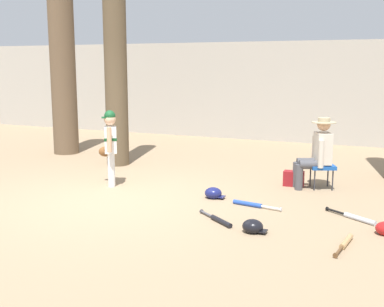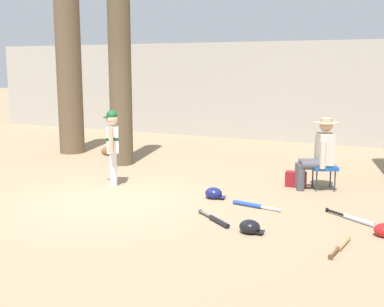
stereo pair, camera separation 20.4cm
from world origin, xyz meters
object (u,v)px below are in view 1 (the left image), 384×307
young_ballplayer (110,143)px  batting_helmet_navy (213,193)px  bat_blue_youth (251,204)px  bat_aluminum_silver (356,218)px  tree_near_player (115,46)px  seated_spectator (317,151)px  bat_wood_tan (345,243)px  bat_black_composite (219,220)px  tree_far_left (63,66)px  folding_stool (322,167)px  batting_helmet_black (253,226)px  handbag_beside_stool (294,179)px

young_ballplayer → batting_helmet_navy: 2.04m
bat_blue_youth → batting_helmet_navy: (-0.68, 0.21, 0.05)m
bat_aluminum_silver → tree_near_player: bearing=158.4°
seated_spectator → bat_wood_tan: size_ratio=1.65×
bat_wood_tan → bat_black_composite: bearing=172.5°
young_ballplayer → seated_spectator: bearing=20.0°
bat_wood_tan → bat_black_composite: same height
bat_black_composite → bat_blue_youth: 0.91m
seated_spectator → bat_blue_youth: (-0.67, -1.49, -0.61)m
bat_wood_tan → batting_helmet_navy: size_ratio=2.26×
bat_wood_tan → batting_helmet_navy: bearing=148.3°
tree_near_player → tree_far_left: 2.02m
bat_black_composite → seated_spectator: bearing=70.3°
tree_far_left → bat_aluminum_silver: bearing=-21.2°
bat_black_composite → bat_aluminum_silver: bearing=26.8°
folding_stool → bat_wood_tan: (0.70, -2.64, -0.33)m
bat_aluminum_silver → batting_helmet_navy: size_ratio=2.24×
folding_stool → young_ballplayer: bearing=-160.0°
batting_helmet_black → handbag_beside_stool: bearing=91.1°
seated_spectator → batting_helmet_black: 2.67m
young_ballplayer → bat_black_composite: 2.80m
handbag_beside_stool → tree_far_left: bearing=169.1°
tree_far_left → handbag_beside_stool: bearing=-10.9°
young_ballplayer → handbag_beside_stool: bearing=22.6°
tree_near_player → bat_aluminum_silver: 5.85m
bat_wood_tan → bat_blue_youth: size_ratio=0.94×
tree_far_left → batting_helmet_black: 7.05m
bat_aluminum_silver → folding_stool: bearing=114.4°
tree_far_left → batting_helmet_black: (5.68, -3.69, -1.95)m
folding_stool → tree_far_left: (-6.09, 1.06, 1.66)m
batting_helmet_navy → tree_far_left: bearing=152.9°
tree_near_player → folding_stool: size_ratio=10.76×
seated_spectator → tree_far_left: tree_far_left is taller
bat_wood_tan → bat_black_composite: (-1.64, 0.22, -0.00)m
handbag_beside_stool → bat_wood_tan: size_ratio=0.47×
seated_spectator → batting_helmet_black: seated_spectator is taller
young_ballplayer → bat_black_composite: (2.44, -1.19, -0.71)m
young_ballplayer → folding_stool: 3.62m
folding_stool → bat_blue_youth: folding_stool is taller
bat_wood_tan → batting_helmet_navy: 2.52m
handbag_beside_stool → bat_black_composite: size_ratio=0.54×
folding_stool → bat_wood_tan: bearing=-75.1°
bat_black_composite → batting_helmet_black: bearing=-21.0°
seated_spectator → tree_far_left: 6.26m
young_ballplayer → folding_stool: size_ratio=2.48×
folding_stool → batting_helmet_black: bearing=-98.9°
bat_blue_youth → batting_helmet_black: size_ratio=2.46×
bat_wood_tan → tree_far_left: bearing=151.4°
seated_spectator → batting_helmet_navy: bearing=-136.8°
bat_wood_tan → bat_black_composite: 1.66m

